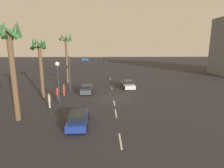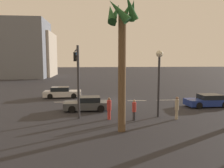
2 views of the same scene
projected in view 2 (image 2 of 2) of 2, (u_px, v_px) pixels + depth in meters
ground_plane at (116, 101)px, 24.56m from camera, size 220.00×220.00×0.00m
lane_stripe_1 at (216, 99)px, 25.75m from camera, size 2.51×0.14×0.01m
lane_stripe_2 at (167, 100)px, 25.15m from camera, size 2.57×0.14×0.01m
lane_stripe_3 at (137, 101)px, 24.79m from camera, size 2.17×0.14×0.01m
lane_stripe_4 at (62, 102)px, 23.95m from camera, size 1.82×0.14×0.01m
car_0 at (62, 93)px, 26.81m from camera, size 4.62×2.04×1.34m
car_1 at (208, 101)px, 21.65m from camera, size 4.47×2.02×1.24m
car_2 at (87, 104)px, 20.03m from camera, size 4.21×1.85×1.29m
traffic_signal at (77, 67)px, 18.91m from camera, size 0.91×6.04×5.86m
streetlamp at (159, 70)px, 17.36m from camera, size 0.56×0.56×5.50m
pedestrian_0 at (134, 109)px, 16.69m from camera, size 0.33×0.33×1.64m
pedestrian_1 at (177, 107)px, 16.94m from camera, size 0.43×0.43×1.83m
pedestrian_2 at (109, 108)px, 16.96m from camera, size 0.42×0.42×1.76m
palm_tree_0 at (122, 38)px, 13.50m from camera, size 2.20×2.48×8.63m
building_0 at (26, 55)px, 60.51m from camera, size 15.59×13.20×12.20m
building_1 at (25, 49)px, 55.72m from camera, size 11.74×11.86×14.82m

